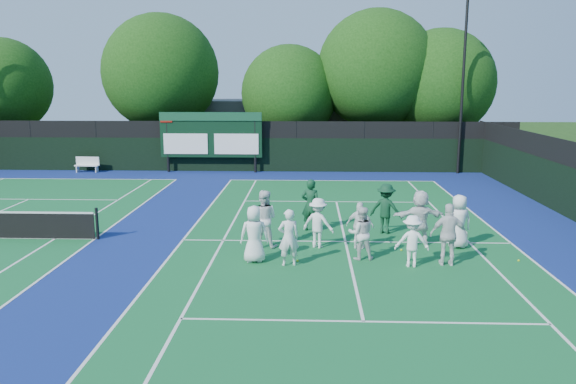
{
  "coord_description": "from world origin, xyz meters",
  "views": [
    {
      "loc": [
        -1.25,
        -17.17,
        5.25
      ],
      "look_at": [
        -2.0,
        3.0,
        1.3
      ],
      "focal_mm": 35.0,
      "sensor_mm": 36.0,
      "label": 1
    }
  ],
  "objects": [
    {
      "name": "player_back_3",
      "position": [
        2.39,
        0.72,
        0.92
      ],
      "size": [
        1.76,
        0.76,
        1.84
      ],
      "primitive_type": "imported",
      "rotation": [
        0.0,
        0.0,
        3.27
      ],
      "color": "white",
      "rests_on": "ground"
    },
    {
      "name": "light_pole_right",
      "position": [
        7.5,
        15.7,
        6.3
      ],
      "size": [
        1.2,
        0.3,
        10.12
      ],
      "color": "black",
      "rests_on": "ground"
    },
    {
      "name": "tennis_ball_5",
      "position": [
        1.71,
        0.03,
        0.03
      ],
      "size": [
        0.07,
        0.07,
        0.07
      ],
      "primitive_type": "sphere",
      "color": "#B2D018",
      "rests_on": "ground"
    },
    {
      "name": "clubhouse",
      "position": [
        -2.0,
        24.0,
        2.0
      ],
      "size": [
        18.0,
        6.0,
        4.0
      ],
      "primitive_type": "cube",
      "color": "#59585D",
      "rests_on": "ground"
    },
    {
      "name": "player_front_2",
      "position": [
        0.34,
        -0.85,
        0.81
      ],
      "size": [
        0.81,
        0.65,
        1.62
      ],
      "primitive_type": "imported",
      "rotation": [
        0.0,
        0.0,
        3.18
      ],
      "color": "silver",
      "rests_on": "ground"
    },
    {
      "name": "tree_c",
      "position": [
        -2.39,
        19.58,
        4.4
      ],
      "size": [
        6.2,
        6.2,
        7.66
      ],
      "color": "black",
      "rests_on": "ground"
    },
    {
      "name": "bench",
      "position": [
        -14.4,
        15.37,
        0.49
      ],
      "size": [
        1.47,
        0.5,
        0.91
      ],
      "color": "silver",
      "rests_on": "ground"
    },
    {
      "name": "player_back_2",
      "position": [
        0.4,
        0.28,
        0.76
      ],
      "size": [
        0.96,
        0.61,
        1.52
      ],
      "primitive_type": "imported",
      "rotation": [
        0.0,
        0.0,
        2.85
      ],
      "color": "white",
      "rests_on": "ground"
    },
    {
      "name": "player_front_1",
      "position": [
        -1.81,
        -1.53,
        0.84
      ],
      "size": [
        0.69,
        0.53,
        1.69
      ],
      "primitive_type": "imported",
      "rotation": [
        0.0,
        0.0,
        3.36
      ],
      "color": "white",
      "rests_on": "ground"
    },
    {
      "name": "player_front_4",
      "position": [
        2.82,
        -1.33,
        0.92
      ],
      "size": [
        1.11,
        0.52,
        1.84
      ],
      "primitive_type": "imported",
      "rotation": [
        0.0,
        0.0,
        3.08
      ],
      "color": "silver",
      "rests_on": "ground"
    },
    {
      "name": "near_court",
      "position": [
        0.0,
        1.0,
        0.01
      ],
      "size": [
        11.05,
        23.85,
        0.01
      ],
      "color": "#135E2D",
      "rests_on": "ground"
    },
    {
      "name": "player_back_1",
      "position": [
        -0.93,
        0.34,
        0.81
      ],
      "size": [
        1.21,
        0.98,
        1.63
      ],
      "primitive_type": "imported",
      "rotation": [
        0.0,
        0.0,
        2.72
      ],
      "color": "white",
      "rests_on": "ground"
    },
    {
      "name": "player_back_4",
      "position": [
        3.57,
        0.47,
        0.87
      ],
      "size": [
        0.95,
        0.72,
        1.75
      ],
      "primitive_type": "imported",
      "rotation": [
        0.0,
        0.0,
        3.35
      ],
      "color": "white",
      "rests_on": "ground"
    },
    {
      "name": "tree_a",
      "position": [
        -21.17,
        19.58,
        4.87
      ],
      "size": [
        6.21,
        6.21,
        8.14
      ],
      "color": "black",
      "rests_on": "ground"
    },
    {
      "name": "player_back_0",
      "position": [
        -2.69,
        0.33,
        0.94
      ],
      "size": [
        1.02,
        0.85,
        1.88
      ],
      "primitive_type": "imported",
      "rotation": [
        0.0,
        0.0,
        2.98
      ],
      "color": "white",
      "rests_on": "ground"
    },
    {
      "name": "tree_b",
      "position": [
        -10.69,
        19.58,
        5.68
      ],
      "size": [
        7.48,
        7.48,
        9.62
      ],
      "color": "black",
      "rests_on": "ground"
    },
    {
      "name": "back_fence",
      "position": [
        -6.0,
        16.0,
        1.36
      ],
      "size": [
        34.0,
        0.08,
        3.0
      ],
      "color": "black",
      "rests_on": "ground"
    },
    {
      "name": "coach_left",
      "position": [
        -1.16,
        2.39,
        0.95
      ],
      "size": [
        0.78,
        0.62,
        1.89
      ],
      "primitive_type": "imported",
      "rotation": [
        0.0,
        0.0,
        2.88
      ],
      "color": "#103D23",
      "rests_on": "ground"
    },
    {
      "name": "tree_e",
      "position": [
        7.25,
        19.58,
        5.02
      ],
      "size": [
        6.85,
        6.85,
        8.63
      ],
      "color": "black",
      "rests_on": "ground"
    },
    {
      "name": "court_apron",
      "position": [
        -6.0,
        1.0,
        0.0
      ],
      "size": [
        34.0,
        32.0,
        0.01
      ],
      "primitive_type": "cube",
      "color": "navy",
      "rests_on": "ground"
    },
    {
      "name": "scoreboard",
      "position": [
        -7.01,
        15.59,
        2.19
      ],
      "size": [
        6.0,
        0.21,
        3.55
      ],
      "color": "black",
      "rests_on": "ground"
    },
    {
      "name": "tennis_ball_0",
      "position": [
        -1.56,
        -1.18,
        0.03
      ],
      "size": [
        0.07,
        0.07,
        0.07
      ],
      "primitive_type": "sphere",
      "color": "#B2D018",
      "rests_on": "ground"
    },
    {
      "name": "player_front_3",
      "position": [
        1.74,
        -1.48,
        0.76
      ],
      "size": [
        1.02,
        0.62,
        1.52
      ],
      "primitive_type": "imported",
      "rotation": [
        0.0,
        0.0,
        3.08
      ],
      "color": "white",
      "rests_on": "ground"
    },
    {
      "name": "tree_d",
      "position": [
        3.17,
        19.58,
        5.89
      ],
      "size": [
        7.5,
        7.5,
        9.83
      ],
      "color": "black",
      "rests_on": "ground"
    },
    {
      "name": "tennis_ball_3",
      "position": [
        -1.91,
        0.98,
        0.03
      ],
      "size": [
        0.07,
        0.07,
        0.07
      ],
      "primitive_type": "sphere",
      "color": "#B2D018",
      "rests_on": "ground"
    },
    {
      "name": "coach_right",
      "position": [
        1.48,
        2.16,
        0.89
      ],
      "size": [
        1.32,
        1.07,
        1.78
      ],
      "primitive_type": "imported",
      "rotation": [
        0.0,
        0.0,
        2.73
      ],
      "color": "#0E361F",
      "rests_on": "ground"
    },
    {
      "name": "player_front_0",
      "position": [
        -2.84,
        -1.23,
        0.86
      ],
      "size": [
        0.89,
        0.64,
        1.71
      ],
      "primitive_type": "imported",
      "rotation": [
        0.0,
        0.0,
        3.26
      ],
      "color": "white",
      "rests_on": "ground"
    },
    {
      "name": "tennis_ball_2",
      "position": [
        5.03,
        -0.92,
        0.03
      ],
      "size": [
        0.07,
        0.07,
        0.07
      ],
      "primitive_type": "sphere",
      "color": "#B2D018",
      "rests_on": "ground"
    },
    {
      "name": "ground",
      "position": [
        0.0,
        0.0,
        0.0
      ],
      "size": [
        120.0,
        120.0,
        0.0
      ],
      "primitive_type": "plane",
      "color": "#1A3A10",
      "rests_on": "ground"
    }
  ]
}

